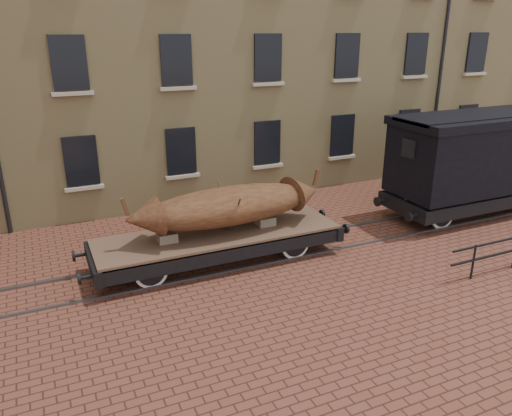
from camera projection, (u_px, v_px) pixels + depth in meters
name	position (u px, v px, depth m)	size (l,w,h in m)	color
ground	(306.00, 245.00, 15.72)	(90.00, 90.00, 0.00)	brown
warehouse_cream	(260.00, 15.00, 23.05)	(40.00, 10.19, 14.00)	#CCB879
rail_track	(306.00, 244.00, 15.71)	(30.00, 1.52, 0.06)	#59595E
flatcar_wagon	(218.00, 239.00, 14.34)	(7.88, 2.14, 1.19)	brown
iron_boat	(229.00, 205.00, 14.15)	(6.03, 1.87, 1.47)	brown
goods_van	(476.00, 153.00, 17.57)	(7.09, 2.59, 3.67)	black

